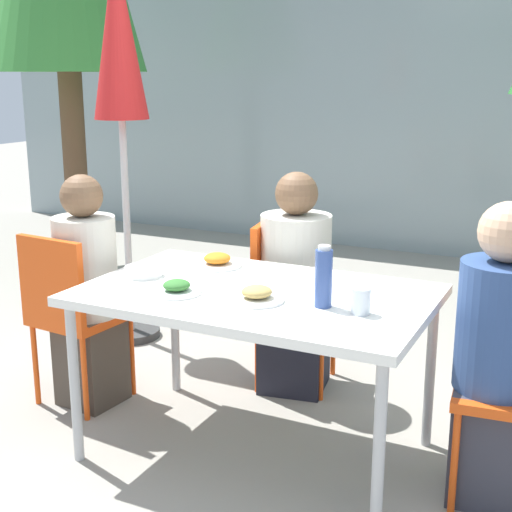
% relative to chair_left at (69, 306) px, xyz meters
% --- Properties ---
extents(ground_plane, '(24.00, 24.00, 0.00)m').
position_rel_chair_left_xyz_m(ground_plane, '(1.03, -0.02, -0.53)').
color(ground_plane, gray).
extents(building_facade, '(10.00, 0.20, 3.00)m').
position_rel_chair_left_xyz_m(building_facade, '(1.03, 4.04, 0.97)').
color(building_facade, '#89999E').
rests_on(building_facade, ground).
extents(dining_table, '(1.45, 0.91, 0.75)m').
position_rel_chair_left_xyz_m(dining_table, '(1.03, -0.02, 0.17)').
color(dining_table, white).
rests_on(dining_table, ground).
extents(chair_left, '(0.44, 0.44, 0.89)m').
position_rel_chair_left_xyz_m(chair_left, '(0.00, 0.00, 0.00)').
color(chair_left, '#E54C14').
rests_on(chair_left, ground).
extents(person_left, '(0.31, 0.31, 1.17)m').
position_rel_chair_left_xyz_m(person_left, '(0.06, 0.07, 0.04)').
color(person_left, '#473D33').
rests_on(person_left, ground).
extents(chair_right, '(0.44, 0.44, 0.89)m').
position_rel_chair_left_xyz_m(chair_right, '(2.05, 0.16, 0.00)').
color(chair_right, '#E54C14').
rests_on(chair_right, ground).
extents(person_right, '(0.33, 0.33, 1.19)m').
position_rel_chair_left_xyz_m(person_right, '(2.01, 0.08, 0.04)').
color(person_right, '#383842').
rests_on(person_right, ground).
extents(chair_far, '(0.46, 0.46, 0.89)m').
position_rel_chair_left_xyz_m(chair_far, '(0.83, 0.73, 0.00)').
color(chair_far, '#E54C14').
rests_on(chair_far, ground).
extents(person_far, '(0.38, 0.38, 1.16)m').
position_rel_chair_left_xyz_m(person_far, '(0.92, 0.69, 0.02)').
color(person_far, black).
rests_on(person_far, ground).
extents(closed_umbrella, '(0.36, 0.36, 2.37)m').
position_rel_chair_left_xyz_m(closed_umbrella, '(-0.32, 0.93, 1.22)').
color(closed_umbrella, '#333333').
rests_on(closed_umbrella, ground).
extents(plate_0, '(0.23, 0.23, 0.06)m').
position_rel_chair_left_xyz_m(plate_0, '(0.70, 0.25, 0.25)').
color(plate_0, white).
rests_on(plate_0, dining_table).
extents(plate_1, '(0.22, 0.22, 0.06)m').
position_rel_chair_left_xyz_m(plate_1, '(1.10, -0.14, 0.25)').
color(plate_1, white).
rests_on(plate_1, dining_table).
extents(plate_2, '(0.21, 0.21, 0.06)m').
position_rel_chair_left_xyz_m(plate_2, '(0.76, -0.20, 0.25)').
color(plate_2, white).
rests_on(plate_2, dining_table).
extents(bottle, '(0.07, 0.07, 0.25)m').
position_rel_chair_left_xyz_m(bottle, '(1.36, -0.10, 0.34)').
color(bottle, '#334C8E').
rests_on(bottle, dining_table).
extents(drinking_cup, '(0.07, 0.07, 0.10)m').
position_rel_chair_left_xyz_m(drinking_cup, '(1.52, -0.11, 0.28)').
color(drinking_cup, silver).
rests_on(drinking_cup, dining_table).
extents(salad_bowl, '(0.17, 0.17, 0.05)m').
position_rel_chair_left_xyz_m(salad_bowl, '(0.48, -0.04, 0.25)').
color(salad_bowl, white).
rests_on(salad_bowl, dining_table).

